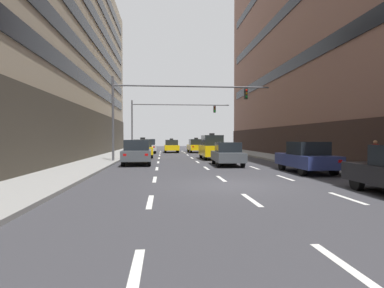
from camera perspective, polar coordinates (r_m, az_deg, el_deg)
The scene contains 39 objects.
ground_plane at distance 12.74m, azimuth 6.89°, elevation -7.34°, with size 120.00×120.00×0.00m, color #38383D.
sidewalk_left at distance 13.41m, azimuth -27.09°, elevation -6.72°, with size 3.12×80.00×0.14m, color gray.
lane_stripe_l1_s2 at distance 4.72m, azimuth -10.20°, elevation -22.18°, with size 0.16×2.00×0.01m, color silver.
lane_stripe_l1_s3 at distance 9.51m, azimuth -7.52°, elevation -10.21°, with size 0.16×2.00×0.01m, color silver.
lane_stripe_l1_s4 at distance 14.45m, azimuth -6.71°, elevation -6.31°, with size 0.16×2.00×0.01m, color silver.
lane_stripe_l1_s5 at distance 19.42m, azimuth -6.32°, elevation -4.41°, with size 0.16×2.00×0.01m, color silver.
lane_stripe_l1_s6 at distance 24.40m, azimuth -6.08°, elevation -3.28°, with size 0.16×2.00×0.01m, color silver.
lane_stripe_l1_s7 at distance 29.38m, azimuth -5.93°, elevation -2.53°, with size 0.16×2.00×0.01m, color silver.
lane_stripe_l1_s8 at distance 34.37m, azimuth -5.82°, elevation -2.00°, with size 0.16×2.00×0.01m, color silver.
lane_stripe_l1_s9 at distance 39.37m, azimuth -5.74°, elevation -1.61°, with size 0.16×2.00×0.01m, color silver.
lane_stripe_l1_s10 at distance 44.36m, azimuth -5.68°, elevation -1.30°, with size 0.16×2.00×0.01m, color silver.
lane_stripe_l2_s2 at distance 5.40m, azimuth 26.06°, elevation -19.24°, with size 0.16×2.00×0.01m, color silver.
lane_stripe_l2_s3 at distance 9.87m, azimuth 10.59°, elevation -9.81°, with size 0.16×2.00×0.01m, color silver.
lane_stripe_l2_s4 at distance 14.68m, azimuth 5.25°, elevation -6.19°, with size 0.16×2.00×0.01m, color silver.
lane_stripe_l2_s5 at distance 19.59m, azimuth 2.59°, elevation -4.35°, with size 0.16×2.00×0.01m, color silver.
lane_stripe_l2_s6 at distance 24.54m, azimuth 1.01°, elevation -3.25°, with size 0.16×2.00×0.01m, color silver.
lane_stripe_l2_s7 at distance 29.50m, azimuth -0.04°, elevation -2.51°, with size 0.16×2.00×0.01m, color silver.
lane_stripe_l2_s8 at distance 34.47m, azimuth -0.78°, elevation -1.99°, with size 0.16×2.00×0.01m, color silver.
lane_stripe_l2_s9 at distance 39.45m, azimuth -1.34°, elevation -1.59°, with size 0.16×2.00×0.01m, color silver.
lane_stripe_l2_s10 at distance 44.44m, azimuth -1.77°, elevation -1.29°, with size 0.16×2.00×0.01m, color silver.
lane_stripe_l3_s3 at distance 11.07m, azimuth 26.03°, elevation -8.71°, with size 0.16×2.00×0.01m, color silver.
lane_stripe_l3_s4 at distance 15.51m, azimuth 16.36°, elevation -5.84°, with size 0.16×2.00×0.01m, color silver.
lane_stripe_l3_s5 at distance 20.22m, azimuth 11.14°, elevation -4.20°, with size 0.16×2.00×0.01m, color silver.
lane_stripe_l3_s6 at distance 25.04m, azimuth 7.92°, elevation -3.17°, with size 0.16×2.00×0.01m, color silver.
lane_stripe_l3_s7 at distance 29.92m, azimuth 5.75°, elevation -2.47°, with size 0.16×2.00×0.01m, color silver.
lane_stripe_l3_s8 at distance 34.84m, azimuth 4.19°, elevation -1.96°, with size 0.16×2.00×0.01m, color silver.
lane_stripe_l3_s9 at distance 39.77m, azimuth 3.01°, elevation -1.57°, with size 0.16×2.00×0.01m, color silver.
lane_stripe_l3_s10 at distance 44.72m, azimuth 2.10°, elevation -1.28°, with size 0.16×2.00×0.01m, color silver.
car_driving_0 at distance 22.53m, azimuth -9.83°, elevation -1.49°, with size 2.11×4.69×1.73m.
taxi_driving_1 at distance 40.44m, azimuth 0.72°, elevation -0.34°, with size 2.07×4.61×1.89m.
taxi_driving_2 at distance 27.69m, azimuth 3.59°, elevation -0.59°, with size 1.87×4.35×2.27m.
taxi_driving_3 at distance 40.65m, azimuth -3.71°, elevation -0.40°, with size 1.87×4.33×1.79m.
taxi_driving_4 at distance 30.60m, azimuth -8.83°, elevation -0.81°, with size 2.12×4.67×1.91m.
car_driving_5 at distance 39.24m, azimuth -7.89°, elevation -0.38°, with size 2.13×4.68×1.72m.
car_driving_6 at distance 21.44m, azimuth 6.39°, elevation -1.81°, with size 1.89×4.26×1.58m.
car_parked_2 at distance 18.07m, azimuth 19.85°, elevation -2.29°, with size 1.86×4.44×1.66m.
traffic_signal_0 at distance 24.78m, azimuth -4.84°, elevation 7.51°, with size 12.24×0.35×6.41m.
traffic_signal_1 at distance 39.56m, azimuth -5.00°, elevation 5.18°, with size 12.13×0.35×6.33m.
pedestrian_0 at distance 19.21m, azimuth 30.03°, elevation -1.42°, with size 0.46×0.35×1.61m.
Camera 1 is at (-2.64, -12.32, 1.87)m, focal length 29.72 mm.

